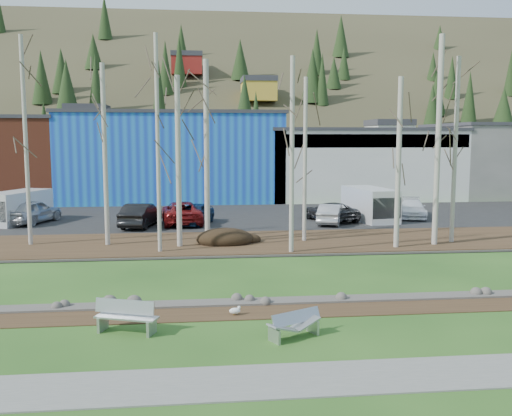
{
  "coord_description": "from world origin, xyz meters",
  "views": [
    {
      "loc": [
        -4.07,
        -16.55,
        5.87
      ],
      "look_at": [
        -1.1,
        10.6,
        2.5
      ],
      "focal_mm": 40.0,
      "sensor_mm": 36.0,
      "label": 1
    }
  ],
  "objects": [
    {
      "name": "car_1",
      "position": [
        -7.53,
        20.62,
        0.91
      ],
      "size": [
        2.54,
        4.91,
        1.54
      ],
      "primitive_type": "imported",
      "rotation": [
        0.0,
        0.0,
        2.94
      ],
      "color": "black",
      "rests_on": "parking_lot"
    },
    {
      "name": "far_bank",
      "position": [
        0.0,
        14.5,
        0.07
      ],
      "size": [
        80.0,
        7.0,
        0.15
      ],
      "primitive_type": "cube",
      "color": "#382616",
      "rests_on": "ground"
    },
    {
      "name": "car_4",
      "position": [
        5.03,
        20.5,
        0.81
      ],
      "size": [
        2.76,
        4.28,
        1.33
      ],
      "primitive_type": "imported",
      "rotation": [
        0.0,
        0.0,
        2.78
      ],
      "color": "silver",
      "rests_on": "parking_lot"
    },
    {
      "name": "birch_8",
      "position": [
        6.5,
        12.07,
        4.56
      ],
      "size": [
        0.27,
        0.27,
        8.83
      ],
      "color": "beige",
      "rests_on": "far_bank"
    },
    {
      "name": "river",
      "position": [
        0.0,
        7.2,
        0.0
      ],
      "size": [
        80.0,
        8.0,
        0.9
      ],
      "primitive_type": null,
      "color": "#141E32",
      "rests_on": "ground"
    },
    {
      "name": "hillside",
      "position": [
        0.0,
        84.0,
        17.5
      ],
      "size": [
        160.0,
        72.0,
        35.0
      ],
      "primitive_type": null,
      "color": "#332F1E",
      "rests_on": "ground"
    },
    {
      "name": "car_6",
      "position": [
        11.58,
        22.92,
        0.81
      ],
      "size": [
        3.08,
        4.95,
        1.34
      ],
      "primitive_type": "imported",
      "rotation": [
        0.0,
        0.0,
        -0.28
      ],
      "color": "white",
      "rests_on": "parking_lot"
    },
    {
      "name": "birch_1",
      "position": [
        -12.9,
        14.93,
        5.67
      ],
      "size": [
        0.22,
        0.22,
        11.04
      ],
      "color": "beige",
      "rests_on": "far_bank"
    },
    {
      "name": "birch_0",
      "position": [
        -8.74,
        14.41,
        4.95
      ],
      "size": [
        0.25,
        0.25,
        9.6
      ],
      "color": "beige",
      "rests_on": "far_bank"
    },
    {
      "name": "birch_7",
      "position": [
        8.83,
        12.6,
        5.69
      ],
      "size": [
        0.3,
        0.3,
        11.07
      ],
      "color": "beige",
      "rests_on": "far_bank"
    },
    {
      "name": "birch_3",
      "position": [
        -5.83,
        12.25,
        5.55
      ],
      "size": [
        0.2,
        0.2,
        10.79
      ],
      "color": "beige",
      "rests_on": "far_bank"
    },
    {
      "name": "car_5",
      "position": [
        5.32,
        21.89,
        0.78
      ],
      "size": [
        3.73,
        5.1,
        1.29
      ],
      "primitive_type": "imported",
      "rotation": [
        0.0,
        0.0,
        3.53
      ],
      "color": "#2B2B2E",
      "rests_on": "parking_lot"
    },
    {
      "name": "van_grey",
      "position": [
        -15.99,
        23.0,
        1.22
      ],
      "size": [
        3.7,
        5.32,
        2.15
      ],
      "rotation": [
        0.0,
        0.0,
        -0.37
      ],
      "color": "silver",
      "rests_on": "parking_lot"
    },
    {
      "name": "birch_4",
      "position": [
        -4.86,
        13.54,
        4.61
      ],
      "size": [
        0.28,
        0.28,
        8.92
      ],
      "color": "beige",
      "rests_on": "far_bank"
    },
    {
      "name": "footpath",
      "position": [
        0.0,
        -3.5,
        0.02
      ],
      "size": [
        80.0,
        2.0,
        0.04
      ],
      "primitive_type": "cube",
      "color": "slate",
      "rests_on": "ground"
    },
    {
      "name": "car_3",
      "position": [
        -4.02,
        21.22,
        0.84
      ],
      "size": [
        2.97,
        4.46,
        1.41
      ],
      "primitive_type": "imported",
      "rotation": [
        0.0,
        0.0,
        -0.35
      ],
      "color": "#132849",
      "rests_on": "parking_lot"
    },
    {
      "name": "seagull",
      "position": [
        -2.77,
        1.75,
        0.18
      ],
      "size": [
        0.44,
        0.21,
        0.32
      ],
      "rotation": [
        0.0,
        0.0,
        0.31
      ],
      "color": "gold",
      "rests_on": "ground"
    },
    {
      "name": "birch_5",
      "position": [
        2.05,
        14.49,
        4.65
      ],
      "size": [
        0.22,
        0.22,
        9.01
      ],
      "color": "beige",
      "rests_on": "far_bank"
    },
    {
      "name": "dirt_mound",
      "position": [
        -2.44,
        14.13,
        0.46
      ],
      "size": [
        3.12,
        2.2,
        0.61
      ],
      "primitive_type": "ellipsoid",
      "color": "black",
      "rests_on": "far_bank"
    },
    {
      "name": "dirt_strip",
      "position": [
        0.0,
        2.1,
        0.01
      ],
      "size": [
        80.0,
        1.8,
        0.03
      ],
      "primitive_type": "cube",
      "color": "#382616",
      "rests_on": "ground"
    },
    {
      "name": "birch_9",
      "position": [
        10.08,
        13.18,
        5.17
      ],
      "size": [
        0.24,
        0.24,
        10.05
      ],
      "color": "beige",
      "rests_on": "far_bank"
    },
    {
      "name": "far_bank_rocks",
      "position": [
        0.0,
        11.3,
        0.0
      ],
      "size": [
        80.0,
        0.8,
        0.46
      ],
      "primitive_type": null,
      "color": "#47423D",
      "rests_on": "ground"
    },
    {
      "name": "car_2",
      "position": [
        -4.91,
        21.68,
        0.89
      ],
      "size": [
        2.92,
        5.59,
        1.5
      ],
      "primitive_type": "imported",
      "rotation": [
        0.0,
        0.0,
        3.22
      ],
      "color": "maroon",
      "rests_on": "parking_lot"
    },
    {
      "name": "van_white",
      "position": [
        8.19,
        21.73,
        1.27
      ],
      "size": [
        2.88,
        5.4,
        2.25
      ],
      "rotation": [
        0.0,
        0.0,
        0.15
      ],
      "color": "white",
      "rests_on": "parking_lot"
    },
    {
      "name": "ground",
      "position": [
        0.0,
        0.0,
        0.0
      ],
      "size": [
        200.0,
        200.0,
        0.0
      ],
      "primitive_type": "plane",
      "color": "#244A18",
      "rests_on": "ground"
    },
    {
      "name": "near_bank_rocks",
      "position": [
        0.0,
        3.1,
        0.0
      ],
      "size": [
        80.0,
        0.8,
        0.5
      ],
      "primitive_type": null,
      "color": "#47423D",
      "rests_on": "ground"
    },
    {
      "name": "car_0",
      "position": [
        -14.93,
        22.96,
        0.94
      ],
      "size": [
        3.33,
        5.08,
        1.61
      ],
      "primitive_type": "imported",
      "rotation": [
        0.0,
        0.0,
        2.81
      ],
      "color": "#B9B8BB",
      "rests_on": "parking_lot"
    },
    {
      "name": "building_grey",
      "position": [
        28.0,
        39.0,
        3.66
      ],
      "size": [
        14.28,
        12.24,
        7.3
      ],
      "color": "#65635E",
      "rests_on": "ground"
    },
    {
      "name": "building_white",
      "position": [
        12.0,
        38.98,
        3.41
      ],
      "size": [
        18.36,
        12.24,
        6.8
      ],
      "color": "silver",
      "rests_on": "ground"
    },
    {
      "name": "bench_intact",
      "position": [
        -6.17,
        0.52,
        0.48
      ],
      "size": [
        2.01,
        1.19,
        0.97
      ],
      "rotation": [
        0.0,
        0.0,
        -0.35
      ],
      "color": "#B0B3B5",
      "rests_on": "ground"
    },
    {
      "name": "birch_2",
      "position": [
        -3.35,
        14.75,
        5.1
      ],
      "size": [
        0.29,
        0.29,
        9.91
      ],
      "color": "beige",
      "rests_on": "far_bank"
    },
    {
      "name": "bench_damaged",
      "position": [
        -1.16,
        -0.49,
        0.38
      ],
      "size": [
        1.76,
        1.28,
        0.76
      ],
      "rotation": [
        0.0,
        0.0,
        0.49
      ],
      "color": "#B0B3B5",
      "rests_on": "ground"
    },
    {
      "name": "building_blue",
      "position": [
        -6.0,
        39.0,
        4.16
      ],
      "size": [
        20.4,
        12.24,
        8.3
      ],
      "color": "blue",
      "rests_on": "ground"
    },
    {
      "name": "birch_6",
      "position": [
        0.78,
        11.42,
        4.99
      ],
      "size": [
        0.23,
        0.23,
        9.68
      ],
      "color": "beige",
      "rests_on": "far_bank"
    },
    {
      "name": "parking_lot",
      "position": [
        0.0,
        25.0,
        0.07
      ],
      "size": [
        80.0,
        14.0,
        0.14
      ],
      "primitive_type": "cube",
      "color": "black",
      "rests_on": "ground"
    }
  ]
}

